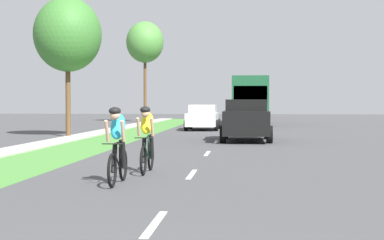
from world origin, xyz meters
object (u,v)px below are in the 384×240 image
at_px(cyclist_lead, 117,145).
at_px(street_tree_near, 68,35).
at_px(pickup_red, 248,110).
at_px(cyclist_trailing, 147,139).
at_px(suv_black, 246,119).
at_px(sedan_white, 203,117).
at_px(street_tree_far, 145,43).
at_px(bus_dark_green, 250,98).

height_order(cyclist_lead, street_tree_near, street_tree_near).
bearing_deg(pickup_red, cyclist_trailing, -93.11).
bearing_deg(pickup_red, suv_black, -90.45).
relative_size(cyclist_trailing, suv_black, 0.37).
distance_m(cyclist_trailing, sedan_white, 21.87).
bearing_deg(pickup_red, street_tree_far, -123.13).
xyz_separation_m(cyclist_lead, bus_dark_green, (2.92, 33.68, 1.17)).
bearing_deg(street_tree_far, pickup_red, 56.87).
bearing_deg(cyclist_trailing, pickup_red, 86.89).
xyz_separation_m(suv_black, street_tree_near, (-8.59, 2.20, 3.98)).
bearing_deg(suv_black, street_tree_near, 165.64).
xyz_separation_m(cyclist_trailing, street_tree_far, (-6.08, 35.23, 5.87)).
height_order(cyclist_trailing, suv_black, suv_black).
bearing_deg(cyclist_trailing, bus_dark_green, 85.22).
distance_m(sedan_white, street_tree_near, 10.63).
height_order(sedan_white, street_tree_far, street_tree_far).
bearing_deg(cyclist_trailing, street_tree_near, 113.83).
height_order(cyclist_trailing, street_tree_near, street_tree_near).
distance_m(suv_black, sedan_white, 10.28).
height_order(cyclist_trailing, bus_dark_green, bus_dark_green).
distance_m(cyclist_trailing, street_tree_far, 36.23).
bearing_deg(pickup_red, bus_dark_green, -89.97).
height_order(suv_black, street_tree_near, street_tree_near).
xyz_separation_m(pickup_red, street_tree_far, (-8.73, -13.37, 5.85)).
relative_size(cyclist_trailing, street_tree_far, 0.20).
bearing_deg(sedan_white, pickup_red, 83.81).
bearing_deg(bus_dark_green, pickup_red, 90.03).
height_order(suv_black, pickup_red, suv_black).
distance_m(cyclist_lead, pickup_red, 50.66).
xyz_separation_m(pickup_red, street_tree_near, (-8.88, -34.48, 4.10)).
xyz_separation_m(street_tree_near, street_tree_far, (0.15, 21.10, 1.75)).
bearing_deg(bus_dark_green, cyclist_trailing, -94.78).
xyz_separation_m(suv_black, bus_dark_green, (0.30, 19.78, 1.03)).
bearing_deg(cyclist_lead, sedan_white, 89.96).
bearing_deg(cyclist_trailing, suv_black, 78.84).
relative_size(cyclist_lead, pickup_red, 0.34).
bearing_deg(street_tree_near, bus_dark_green, 63.18).
bearing_deg(cyclist_lead, cyclist_trailing, 82.15).
distance_m(suv_black, bus_dark_green, 19.81).
bearing_deg(cyclist_trailing, street_tree_far, 99.80).
bearing_deg(pickup_red, cyclist_lead, -93.30).
distance_m(bus_dark_green, street_tree_near, 19.92).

